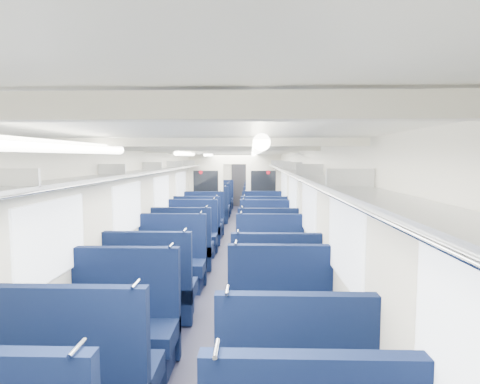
% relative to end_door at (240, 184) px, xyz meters
% --- Properties ---
extents(floor, '(2.80, 18.00, 0.01)m').
position_rel_end_door_xyz_m(floor, '(0.00, -8.94, -1.00)').
color(floor, black).
rests_on(floor, ground).
extents(ceiling, '(2.80, 18.00, 0.01)m').
position_rel_end_door_xyz_m(ceiling, '(0.00, -8.94, 1.35)').
color(ceiling, white).
rests_on(ceiling, wall_left).
extents(wall_left, '(0.02, 18.00, 2.35)m').
position_rel_end_door_xyz_m(wall_left, '(-1.40, -8.94, 0.18)').
color(wall_left, beige).
rests_on(wall_left, floor).
extents(dado_left, '(0.03, 17.90, 0.70)m').
position_rel_end_door_xyz_m(dado_left, '(-1.39, -8.94, -0.65)').
color(dado_left, black).
rests_on(dado_left, floor).
extents(wall_right, '(0.02, 18.00, 2.35)m').
position_rel_end_door_xyz_m(wall_right, '(1.40, -8.94, 0.18)').
color(wall_right, beige).
rests_on(wall_right, floor).
extents(dado_right, '(0.03, 17.90, 0.70)m').
position_rel_end_door_xyz_m(dado_right, '(1.39, -8.94, -0.65)').
color(dado_right, black).
rests_on(dado_right, floor).
extents(wall_far, '(2.80, 0.02, 2.35)m').
position_rel_end_door_xyz_m(wall_far, '(0.00, 0.06, 0.18)').
color(wall_far, beige).
rests_on(wall_far, floor).
extents(luggage_rack_left, '(0.36, 17.40, 0.18)m').
position_rel_end_door_xyz_m(luggage_rack_left, '(-1.21, -8.94, 0.97)').
color(luggage_rack_left, '#B2B5BA').
rests_on(luggage_rack_left, wall_left).
extents(luggage_rack_right, '(0.36, 17.40, 0.18)m').
position_rel_end_door_xyz_m(luggage_rack_right, '(1.21, -8.94, 0.97)').
color(luggage_rack_right, '#B2B5BA').
rests_on(luggage_rack_right, wall_right).
extents(windows, '(2.78, 15.60, 0.75)m').
position_rel_end_door_xyz_m(windows, '(0.00, -9.40, 0.42)').
color(windows, white).
rests_on(windows, wall_left).
extents(ceiling_fittings, '(2.70, 16.06, 0.11)m').
position_rel_end_door_xyz_m(ceiling_fittings, '(0.00, -9.20, 1.29)').
color(ceiling_fittings, beige).
rests_on(ceiling_fittings, ceiling).
extents(end_door, '(0.75, 0.06, 2.00)m').
position_rel_end_door_xyz_m(end_door, '(0.00, 0.00, 0.00)').
color(end_door, black).
rests_on(end_door, floor).
extents(bulkhead, '(2.80, 0.10, 2.35)m').
position_rel_end_door_xyz_m(bulkhead, '(-0.00, -5.77, 0.23)').
color(bulkhead, beige).
rests_on(bulkhead, floor).
extents(seat_4, '(1.15, 0.64, 1.28)m').
position_rel_end_door_xyz_m(seat_4, '(-0.83, -14.83, -0.61)').
color(seat_4, '#0C1739').
rests_on(seat_4, floor).
extents(seat_6, '(1.15, 0.64, 1.28)m').
position_rel_end_door_xyz_m(seat_6, '(-0.83, -13.86, -0.61)').
color(seat_6, '#0C1739').
rests_on(seat_6, floor).
extents(seat_7, '(1.15, 0.64, 1.28)m').
position_rel_end_door_xyz_m(seat_7, '(0.83, -13.70, -0.61)').
color(seat_7, '#0C1739').
rests_on(seat_7, floor).
extents(seat_8, '(1.15, 0.64, 1.28)m').
position_rel_end_door_xyz_m(seat_8, '(-0.83, -12.67, -0.61)').
color(seat_8, '#0C1739').
rests_on(seat_8, floor).
extents(seat_9, '(1.15, 0.64, 1.28)m').
position_rel_end_door_xyz_m(seat_9, '(0.83, -12.72, -0.61)').
color(seat_9, '#0C1739').
rests_on(seat_9, floor).
extents(seat_10, '(1.15, 0.64, 1.28)m').
position_rel_end_door_xyz_m(seat_10, '(-0.83, -11.36, -0.61)').
color(seat_10, '#0C1739').
rests_on(seat_10, floor).
extents(seat_11, '(1.15, 0.64, 1.28)m').
position_rel_end_door_xyz_m(seat_11, '(0.83, -11.34, -0.61)').
color(seat_11, '#0C1739').
rests_on(seat_11, floor).
extents(seat_12, '(1.15, 0.64, 1.28)m').
position_rel_end_door_xyz_m(seat_12, '(-0.83, -10.21, -0.61)').
color(seat_12, '#0C1739').
rests_on(seat_12, floor).
extents(seat_13, '(1.15, 0.64, 1.28)m').
position_rel_end_door_xyz_m(seat_13, '(0.83, -10.26, -0.61)').
color(seat_13, '#0C1739').
rests_on(seat_13, floor).
extents(seat_14, '(1.15, 0.64, 1.28)m').
position_rel_end_door_xyz_m(seat_14, '(-0.83, -9.05, -0.61)').
color(seat_14, '#0C1739').
rests_on(seat_14, floor).
extents(seat_15, '(1.15, 0.64, 1.28)m').
position_rel_end_door_xyz_m(seat_15, '(0.83, -9.10, -0.61)').
color(seat_15, '#0C1739').
rests_on(seat_15, floor).
extents(seat_16, '(1.15, 0.64, 1.28)m').
position_rel_end_door_xyz_m(seat_16, '(-0.83, -8.02, -0.61)').
color(seat_16, '#0C1739').
rests_on(seat_16, floor).
extents(seat_17, '(1.15, 0.64, 1.28)m').
position_rel_end_door_xyz_m(seat_17, '(0.83, -8.00, -0.61)').
color(seat_17, '#0C1739').
rests_on(seat_17, floor).
extents(seat_18, '(1.15, 0.64, 1.28)m').
position_rel_end_door_xyz_m(seat_18, '(-0.83, -6.96, -0.61)').
color(seat_18, '#0C1739').
rests_on(seat_18, floor).
extents(seat_19, '(1.15, 0.64, 1.28)m').
position_rel_end_door_xyz_m(seat_19, '(0.83, -6.79, -0.61)').
color(seat_19, '#0C1739').
rests_on(seat_19, floor).
extents(seat_20, '(1.15, 0.64, 1.28)m').
position_rel_end_door_xyz_m(seat_20, '(-0.83, -4.73, -0.61)').
color(seat_20, '#0C1739').
rests_on(seat_20, floor).
extents(seat_21, '(1.15, 0.64, 1.28)m').
position_rel_end_door_xyz_m(seat_21, '(0.83, -4.84, -0.61)').
color(seat_21, '#0C1739').
rests_on(seat_21, floor).
extents(seat_22, '(1.15, 0.64, 1.28)m').
position_rel_end_door_xyz_m(seat_22, '(-0.83, -3.65, -0.61)').
color(seat_22, '#0C1739').
rests_on(seat_22, floor).
extents(seat_23, '(1.15, 0.64, 1.28)m').
position_rel_end_door_xyz_m(seat_23, '(0.83, -3.57, -0.61)').
color(seat_23, '#0C1739').
rests_on(seat_23, floor).
extents(seat_24, '(1.15, 0.64, 1.28)m').
position_rel_end_door_xyz_m(seat_24, '(-0.83, -2.53, -0.61)').
color(seat_24, '#0C1739').
rests_on(seat_24, floor).
extents(seat_25, '(1.15, 0.64, 1.28)m').
position_rel_end_door_xyz_m(seat_25, '(0.83, -2.57, -0.61)').
color(seat_25, '#0C1739').
rests_on(seat_25, floor).
extents(seat_26, '(1.15, 0.64, 1.28)m').
position_rel_end_door_xyz_m(seat_26, '(-0.83, -1.27, -0.61)').
color(seat_26, '#0C1739').
rests_on(seat_26, floor).
extents(seat_27, '(1.15, 0.64, 1.28)m').
position_rel_end_door_xyz_m(seat_27, '(0.83, -1.30, -0.61)').
color(seat_27, '#0C1739').
rests_on(seat_27, floor).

